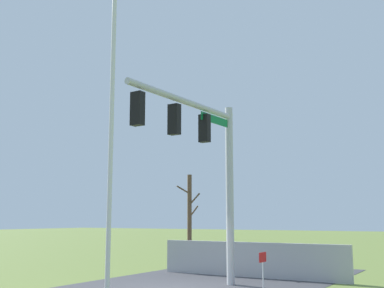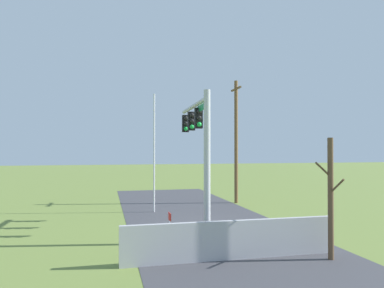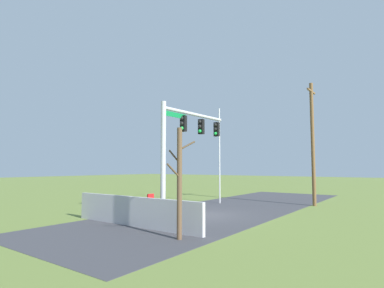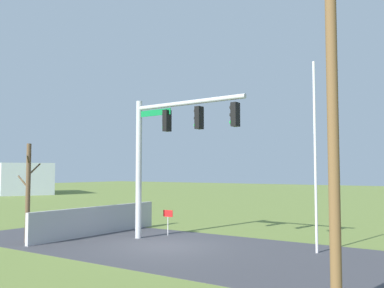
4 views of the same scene
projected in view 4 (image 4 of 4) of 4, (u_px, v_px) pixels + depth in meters
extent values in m
plane|color=olive|center=(166.00, 246.00, 17.78)|extent=(160.00, 160.00, 0.00)
cube|color=#3D3D42|center=(253.00, 257.00, 15.52)|extent=(28.00, 8.00, 0.01)
cube|color=#B7B5AD|center=(122.00, 236.00, 20.43)|extent=(6.00, 6.00, 0.01)
cube|color=#A8A8AD|center=(98.00, 221.00, 21.03)|extent=(0.20, 7.95, 1.38)
cylinder|color=#B2B5BA|center=(139.00, 169.00, 20.07)|extent=(0.28, 0.28, 6.42)
cylinder|color=#B2B5BA|center=(187.00, 103.00, 18.52)|extent=(5.75, 0.44, 0.20)
cube|color=#0F7238|center=(156.00, 113.00, 19.61)|extent=(1.80, 0.11, 0.28)
cube|color=black|center=(167.00, 121.00, 19.17)|extent=(0.26, 0.37, 0.96)
sphere|color=black|center=(164.00, 114.00, 19.28)|extent=(0.22, 0.22, 0.22)
sphere|color=black|center=(164.00, 121.00, 19.26)|extent=(0.22, 0.22, 0.22)
sphere|color=green|center=(164.00, 128.00, 19.24)|extent=(0.22, 0.22, 0.22)
cube|color=black|center=(199.00, 118.00, 18.10)|extent=(0.26, 0.37, 0.96)
sphere|color=black|center=(196.00, 111.00, 18.21)|extent=(0.22, 0.22, 0.22)
sphere|color=black|center=(196.00, 118.00, 18.19)|extent=(0.22, 0.22, 0.22)
sphere|color=green|center=(196.00, 125.00, 18.17)|extent=(0.22, 0.22, 0.22)
cube|color=black|center=(235.00, 114.00, 17.04)|extent=(0.26, 0.37, 0.96)
sphere|color=black|center=(232.00, 107.00, 17.14)|extent=(0.22, 0.22, 0.22)
sphere|color=black|center=(232.00, 115.00, 17.13)|extent=(0.22, 0.22, 0.22)
sphere|color=green|center=(232.00, 122.00, 17.11)|extent=(0.22, 0.22, 0.22)
cylinder|color=silver|center=(315.00, 156.00, 16.55)|extent=(0.10, 0.10, 7.42)
cylinder|color=brown|center=(333.00, 112.00, 9.90)|extent=(0.26, 0.26, 8.99)
cylinder|color=brown|center=(28.00, 193.00, 18.80)|extent=(0.20, 0.20, 4.34)
cylinder|color=brown|center=(23.00, 182.00, 19.04)|extent=(0.78, 0.07, 0.57)
cylinder|color=brown|center=(28.00, 159.00, 18.60)|extent=(0.54, 0.47, 0.39)
cylinder|color=brown|center=(34.00, 169.00, 19.08)|extent=(0.12, 0.61, 0.55)
cylinder|color=silver|center=(168.00, 226.00, 20.78)|extent=(0.04, 0.04, 0.90)
cube|color=red|center=(168.00, 213.00, 20.82)|extent=(0.56, 0.02, 0.32)
cube|color=silver|center=(23.00, 178.00, 58.78)|extent=(13.01, 10.86, 4.13)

